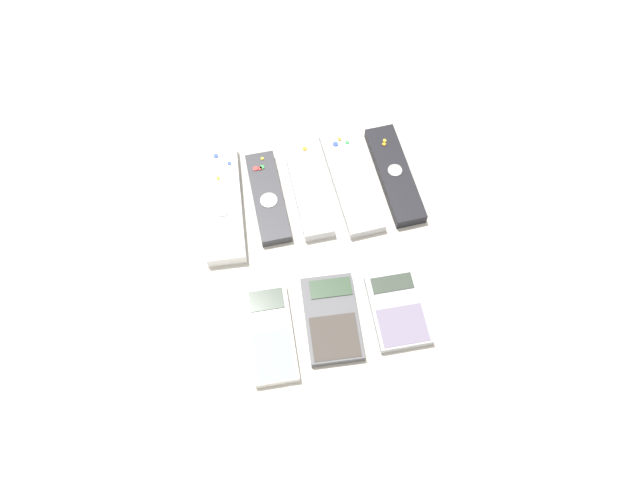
% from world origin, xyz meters
% --- Properties ---
extents(ground_plane, '(3.00, 3.00, 0.00)m').
position_xyz_m(ground_plane, '(0.00, 0.00, 0.00)').
color(ground_plane, beige).
extents(remote_0, '(0.07, 0.22, 0.02)m').
position_xyz_m(remote_0, '(-0.14, 0.13, 0.01)').
color(remote_0, white).
rests_on(remote_0, ground_plane).
extents(remote_1, '(0.05, 0.17, 0.02)m').
position_xyz_m(remote_1, '(-0.07, 0.13, 0.01)').
color(remote_1, '#333338').
rests_on(remote_1, ground_plane).
extents(remote_2, '(0.05, 0.19, 0.02)m').
position_xyz_m(remote_2, '(-0.00, 0.13, 0.01)').
color(remote_2, silver).
rests_on(remote_2, ground_plane).
extents(remote_3, '(0.07, 0.20, 0.02)m').
position_xyz_m(remote_3, '(0.07, 0.13, 0.01)').
color(remote_3, '#B7B7BC').
rests_on(remote_3, ground_plane).
extents(remote_4, '(0.06, 0.19, 0.02)m').
position_xyz_m(remote_4, '(0.14, 0.13, 0.01)').
color(remote_4, black).
rests_on(remote_4, ground_plane).
extents(calculator_0, '(0.07, 0.15, 0.02)m').
position_xyz_m(calculator_0, '(-0.10, -0.10, 0.01)').
color(calculator_0, silver).
rests_on(calculator_0, ground_plane).
extents(calculator_1, '(0.08, 0.14, 0.01)m').
position_xyz_m(calculator_1, '(-0.01, -0.09, 0.01)').
color(calculator_1, '#4C4C51').
rests_on(calculator_1, ground_plane).
extents(calculator_2, '(0.08, 0.12, 0.02)m').
position_xyz_m(calculator_2, '(0.09, -0.10, 0.01)').
color(calculator_2, '#B2B2B7').
rests_on(calculator_2, ground_plane).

